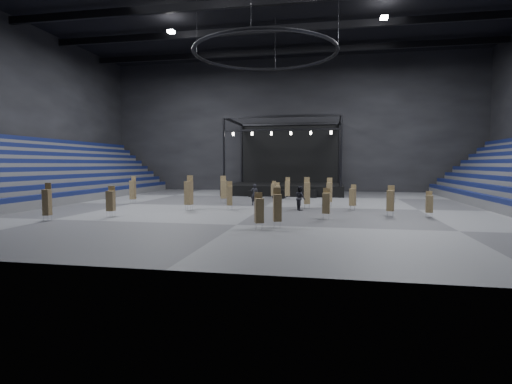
% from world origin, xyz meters
% --- Properties ---
extents(floor, '(50.00, 50.00, 0.00)m').
position_xyz_m(floor, '(0.00, 0.00, 0.00)').
color(floor, '#515154').
rests_on(floor, ground).
extents(wall_back, '(50.00, 0.20, 18.00)m').
position_xyz_m(wall_back, '(0.00, 21.00, 9.00)').
color(wall_back, black).
rests_on(wall_back, ground).
extents(wall_front, '(50.00, 0.20, 18.00)m').
position_xyz_m(wall_front, '(0.00, -21.00, 9.00)').
color(wall_front, black).
rests_on(wall_front, ground).
extents(wall_left, '(0.20, 42.00, 18.00)m').
position_xyz_m(wall_left, '(-25.00, 0.00, 9.00)').
color(wall_left, black).
rests_on(wall_left, ground).
extents(bleachers_left, '(7.20, 40.00, 6.40)m').
position_xyz_m(bleachers_left, '(-22.94, 0.00, 1.73)').
color(bleachers_left, '#4C4C4E').
rests_on(bleachers_left, floor).
extents(stage, '(14.00, 10.00, 9.20)m').
position_xyz_m(stage, '(0.00, 16.24, 1.45)').
color(stage, black).
rests_on(stage, floor).
extents(truss_ring, '(12.30, 12.30, 5.15)m').
position_xyz_m(truss_ring, '(-0.00, 0.00, 13.00)').
color(truss_ring, black).
rests_on(truss_ring, ceiling).
extents(roof_girders, '(49.00, 30.35, 0.70)m').
position_xyz_m(roof_girders, '(0.00, -0.00, 17.20)').
color(roof_girders, black).
rests_on(roof_girders, ceiling).
extents(flight_case_left, '(1.06, 0.57, 0.69)m').
position_xyz_m(flight_case_left, '(-2.99, 9.95, 0.35)').
color(flight_case_left, black).
rests_on(flight_case_left, floor).
extents(flight_case_mid, '(1.52, 1.10, 0.91)m').
position_xyz_m(flight_case_mid, '(0.12, 8.75, 0.46)').
color(flight_case_mid, black).
rests_on(flight_case_mid, floor).
extents(flight_case_right, '(1.43, 0.99, 0.86)m').
position_xyz_m(flight_case_right, '(3.36, 10.05, 0.43)').
color(flight_case_right, black).
rests_on(flight_case_right, floor).
extents(chair_stack_0, '(0.63, 0.63, 2.77)m').
position_xyz_m(chair_stack_0, '(-5.54, -3.67, 1.43)').
color(chair_stack_0, silver).
rests_on(chair_stack_0, floor).
extents(chair_stack_1, '(0.55, 0.55, 2.15)m').
position_xyz_m(chair_stack_1, '(-9.44, -8.54, 1.15)').
color(chair_stack_1, silver).
rests_on(chair_stack_1, floor).
extents(chair_stack_2, '(0.48, 0.48, 2.31)m').
position_xyz_m(chair_stack_2, '(1.16, 7.20, 1.20)').
color(chair_stack_2, silver).
rests_on(chair_stack_2, floor).
extents(chair_stack_3, '(0.59, 0.59, 2.19)m').
position_xyz_m(chair_stack_3, '(9.67, -4.83, 1.15)').
color(chair_stack_3, silver).
rests_on(chair_stack_3, floor).
extents(chair_stack_4, '(0.56, 0.56, 2.31)m').
position_xyz_m(chair_stack_4, '(2.57, -11.13, 1.20)').
color(chair_stack_4, silver).
rests_on(chair_stack_4, floor).
extents(chair_stack_5, '(0.52, 0.52, 2.08)m').
position_xyz_m(chair_stack_5, '(5.28, -7.10, 1.12)').
color(chair_stack_5, silver).
rests_on(chair_stack_5, floor).
extents(chair_stack_6, '(0.45, 0.45, 1.82)m').
position_xyz_m(chair_stack_6, '(12.19, -4.92, 0.98)').
color(chair_stack_6, silver).
rests_on(chair_stack_6, floor).
extents(chair_stack_7, '(0.60, 0.60, 2.09)m').
position_xyz_m(chair_stack_7, '(1.66, -11.99, 1.11)').
color(chair_stack_7, silver).
rests_on(chair_stack_7, floor).
extents(chair_stack_8, '(0.57, 0.57, 2.04)m').
position_xyz_m(chair_stack_8, '(7.29, -1.28, 1.08)').
color(chair_stack_8, silver).
rests_on(chair_stack_8, floor).
extents(chair_stack_9, '(0.48, 0.48, 2.53)m').
position_xyz_m(chair_stack_9, '(-12.68, 0.73, 1.29)').
color(chair_stack_9, silver).
rests_on(chair_stack_9, floor).
extents(chair_stack_10, '(0.69, 0.69, 2.57)m').
position_xyz_m(chair_stack_10, '(-4.36, 2.46, 1.34)').
color(chair_stack_10, silver).
rests_on(chair_stack_10, floor).
extents(chair_stack_11, '(0.51, 0.51, 1.87)m').
position_xyz_m(chair_stack_11, '(0.46, 4.88, 1.00)').
color(chair_stack_11, silver).
rests_on(chair_stack_11, floor).
extents(chair_stack_12, '(0.49, 0.49, 1.88)m').
position_xyz_m(chair_stack_12, '(-0.42, 8.01, 1.00)').
color(chair_stack_12, silver).
rests_on(chair_stack_12, floor).
extents(chair_stack_13, '(0.46, 0.46, 2.45)m').
position_xyz_m(chair_stack_13, '(-12.46, -11.04, 1.24)').
color(chair_stack_13, silver).
rests_on(chair_stack_13, floor).
extents(chair_stack_14, '(0.54, 0.54, 2.60)m').
position_xyz_m(chair_stack_14, '(3.65, -0.87, 1.32)').
color(chair_stack_14, silver).
rests_on(chair_stack_14, floor).
extents(chair_stack_15, '(0.50, 0.50, 2.49)m').
position_xyz_m(chair_stack_15, '(5.45, 1.15, 1.28)').
color(chair_stack_15, silver).
rests_on(chair_stack_15, floor).
extents(chair_stack_16, '(0.53, 0.53, 2.29)m').
position_xyz_m(chair_stack_16, '(-2.40, -2.82, 1.18)').
color(chair_stack_16, silver).
rests_on(chair_stack_16, floor).
extents(man_center, '(0.80, 0.63, 1.92)m').
position_xyz_m(man_center, '(-1.14, 1.13, 0.96)').
color(man_center, black).
rests_on(man_center, floor).
extents(crew_member, '(1.04, 1.15, 1.94)m').
position_xyz_m(crew_member, '(3.20, -2.12, 0.97)').
color(crew_member, black).
rests_on(crew_member, floor).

